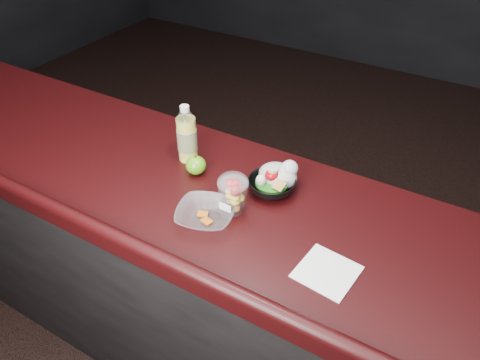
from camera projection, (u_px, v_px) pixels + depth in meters
name	position (u px, v px, depth m)	size (l,w,h in m)	color
counter	(222.00, 289.00, 1.94)	(4.06, 0.71, 1.02)	black
lemonade_bottle	(187.00, 137.00, 1.74)	(0.08, 0.08, 0.23)	yellow
fruit_cup	(233.00, 193.00, 1.52)	(0.10, 0.10, 0.15)	white
green_apple	(196.00, 165.00, 1.71)	(0.08, 0.08, 0.08)	#3B9110
plastic_bag	(279.00, 175.00, 1.64)	(0.14, 0.12, 0.10)	silver
snack_bowl	(271.00, 184.00, 1.62)	(0.18, 0.18, 0.09)	black
takeout_bowl	(206.00, 215.00, 1.51)	(0.24, 0.24, 0.05)	silver
paper_napkin	(327.00, 272.00, 1.34)	(0.16, 0.16, 0.00)	white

